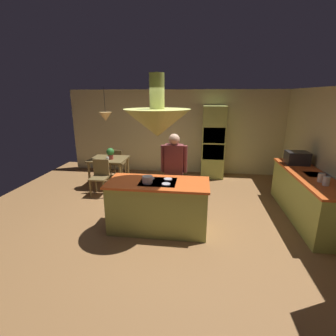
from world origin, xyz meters
TOP-DOWN VIEW (x-y plane):
  - ground at (0.00, 0.00)m, footprint 8.16×8.16m
  - wall_back at (0.00, 3.45)m, footprint 6.80×0.10m
  - kitchen_island at (0.00, -0.20)m, footprint 1.80×0.82m
  - counter_run_right at (2.84, 0.60)m, footprint 0.73×2.51m
  - oven_tower at (1.10, 3.04)m, footprint 0.66×0.62m
  - dining_table at (-1.70, 1.90)m, footprint 0.95×0.82m
  - person_at_island at (0.21, 0.48)m, footprint 0.53×0.22m
  - range_hood at (0.00, -0.20)m, footprint 1.10×1.10m
  - pendant_light_over_table at (-1.70, 1.90)m, footprint 0.32×0.32m
  - chair_facing_island at (-1.70, 1.27)m, footprint 0.40×0.40m
  - chair_by_back_wall at (-1.70, 2.53)m, footprint 0.40×0.40m
  - potted_plant_on_table at (-1.61, 1.83)m, footprint 0.20×0.20m
  - cup_on_table at (-1.64, 1.69)m, footprint 0.07×0.07m
  - canister_flour at (2.84, -0.02)m, footprint 0.11×0.11m
  - canister_sugar at (2.84, 0.16)m, footprint 0.11×0.11m
  - microwave_on_counter at (2.84, 1.34)m, footprint 0.46×0.36m
  - cooking_pot_on_cooktop at (-0.16, -0.33)m, footprint 0.18×0.18m

SIDE VIEW (x-z plane):
  - ground at x=0.00m, z-range 0.00..0.00m
  - kitchen_island at x=0.00m, z-range -0.01..0.93m
  - counter_run_right at x=2.84m, z-range 0.01..0.93m
  - chair_facing_island at x=-1.70m, z-range 0.07..0.94m
  - chair_by_back_wall at x=-1.70m, z-range 0.07..0.94m
  - dining_table at x=-1.70m, z-range 0.27..1.03m
  - cup_on_table at x=-1.64m, z-range 0.76..0.85m
  - potted_plant_on_table at x=-1.61m, z-range 0.78..1.08m
  - person_at_island at x=0.21m, z-range 0.12..1.79m
  - canister_sugar at x=2.84m, z-range 0.92..1.07m
  - canister_flour at x=2.84m, z-range 0.92..1.08m
  - cooking_pot_on_cooktop at x=-0.16m, z-range 0.94..1.06m
  - oven_tower at x=1.10m, z-range 0.00..2.09m
  - microwave_on_counter at x=2.84m, z-range 0.92..1.20m
  - wall_back at x=0.00m, z-range 0.00..2.55m
  - pendant_light_over_table at x=-1.70m, z-range 1.45..2.27m
  - range_hood at x=0.00m, z-range 1.47..2.47m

